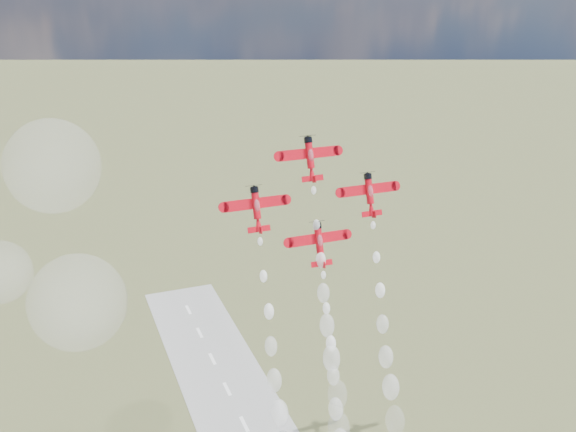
% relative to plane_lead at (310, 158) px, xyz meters
% --- Properties ---
extents(plane_lead, '(13.50, 5.68, 9.35)m').
position_rel_plane_lead_xyz_m(plane_lead, '(0.00, 0.00, 0.00)').
color(plane_lead, red).
rests_on(plane_lead, ground).
extents(plane_left, '(13.50, 5.68, 9.35)m').
position_rel_plane_lead_xyz_m(plane_left, '(-12.97, -2.85, -8.62)').
color(plane_left, red).
rests_on(plane_left, ground).
extents(plane_right, '(13.50, 5.68, 9.35)m').
position_rel_plane_lead_xyz_m(plane_right, '(12.97, -2.85, -8.62)').
color(plane_right, red).
rests_on(plane_right, ground).
extents(plane_slot, '(13.50, 5.68, 9.35)m').
position_rel_plane_lead_xyz_m(plane_slot, '(0.00, -5.70, -17.25)').
color(plane_slot, red).
rests_on(plane_slot, ground).
extents(smoke_trail_lead, '(5.50, 21.39, 58.12)m').
position_rel_plane_lead_xyz_m(smoke_trail_lead, '(0.10, -16.82, -50.76)').
color(smoke_trail_lead, white).
rests_on(smoke_trail_lead, plane_lead).
extents(smoke_trail_right, '(5.20, 20.82, 57.84)m').
position_rel_plane_lead_xyz_m(smoke_trail_right, '(13.29, -19.57, -59.30)').
color(smoke_trail_right, white).
rests_on(smoke_trail_right, plane_right).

